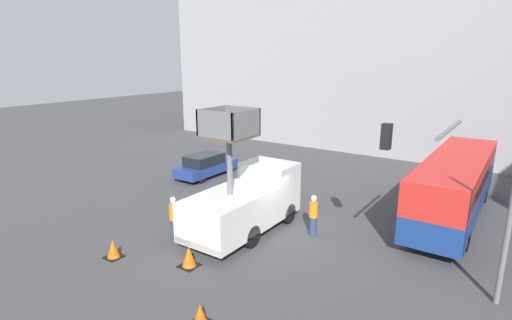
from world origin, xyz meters
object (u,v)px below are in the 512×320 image
Objects in this scene: road_worker_directing at (313,215)px; parked_car_curbside at (206,165)px; utility_truck at (246,200)px; traffic_cone_mid_road at (189,257)px; city_bus at (455,182)px; road_worker_near_truck at (174,218)px; traffic_light_pole at (461,178)px; traffic_cone_near_truck at (200,314)px; traffic_cone_far_side at (113,249)px.

parked_car_curbside is (-9.96, 4.15, -0.17)m from road_worker_directing.
road_worker_directing is (2.67, 1.38, -0.55)m from utility_truck.
traffic_cone_mid_road is (-2.60, -5.13, -0.56)m from road_worker_directing.
city_bus reaches higher than road_worker_near_truck.
road_worker_near_truck is at bearing -56.76° from parked_car_curbside.
road_worker_near_truck is at bearing -131.82° from utility_truck.
traffic_light_pole reaches higher than utility_truck.
traffic_cone_near_truck is (4.80, -3.62, -0.68)m from road_worker_near_truck.
city_bus is 17.41× the size of traffic_cone_near_truck.
utility_truck is 8.13× the size of traffic_cone_far_side.
city_bus is 13.67× the size of traffic_cone_mid_road.
traffic_cone_near_truck is at bearing 161.64° from city_bus.
traffic_cone_far_side is (-2.88, -4.94, -1.13)m from utility_truck.
city_bus is at bearing 49.49° from traffic_cone_far_side.
city_bus is 2.39× the size of parked_car_curbside.
city_bus reaches higher than road_worker_directing.
utility_truck is at bearing 114.11° from traffic_cone_near_truck.
utility_truck is 3.26× the size of road_worker_directing.
traffic_cone_mid_road is 1.07× the size of traffic_cone_far_side.
utility_truck reaches higher than city_bus.
utility_truck reaches higher than road_worker_directing.
road_worker_near_truck is 1.03× the size of road_worker_directing.
traffic_cone_far_side is (-2.94, -1.19, -0.03)m from traffic_cone_mid_road.
parked_car_curbside is at bearing 128.42° from traffic_cone_mid_road.
traffic_cone_near_truck is 3.45m from traffic_cone_mid_road.
traffic_cone_near_truck is at bearing -10.74° from traffic_cone_far_side.
traffic_light_pole is at bearing 1.15° from utility_truck.
parked_car_curbside is (-7.35, 9.27, 0.38)m from traffic_cone_mid_road.
traffic_light_pole reaches higher than traffic_cone_far_side.
traffic_cone_near_truck is 0.84× the size of traffic_cone_far_side.
traffic_cone_far_side is at bearing 143.99° from road_worker_near_truck.
traffic_cone_near_truck is 5.65m from traffic_cone_far_side.
utility_truck is at bearing 59.77° from traffic_cone_far_side.
parked_car_curbside is at bearing 97.32° from city_bus.
utility_truck reaches higher than road_worker_near_truck.
traffic_light_pole is 9.20× the size of traffic_cone_near_truck.
road_worker_near_truck reaches higher than parked_car_curbside.
traffic_cone_near_truck is (-4.68, -13.03, -1.53)m from city_bus.
traffic_cone_far_side is 11.36m from parked_car_curbside.
utility_truck is at bearing 135.14° from city_bus.
traffic_cone_mid_road is (-7.30, -10.79, -1.44)m from city_bus.
parked_car_curbside reaches higher than traffic_cone_near_truck.
road_worker_near_truck is at bearing -166.39° from traffic_light_pole.
traffic_cone_far_side reaches higher than traffic_cone_near_truck.
traffic_cone_mid_road is at bearing -89.05° from utility_truck.
road_worker_directing is 0.41× the size of parked_car_curbside.
utility_truck is 3.91m from traffic_cone_mid_road.
traffic_light_pole reaches higher than traffic_cone_mid_road.
traffic_light_pole is 3.00× the size of road_worker_near_truck.
traffic_cone_mid_road is at bearing 147.32° from city_bus.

